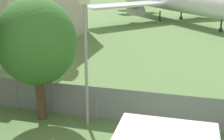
{
  "coord_description": "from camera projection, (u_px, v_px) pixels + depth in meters",
  "views": [
    {
      "loc": [
        7.7,
        -5.94,
        8.18
      ],
      "look_at": [
        2.69,
        12.58,
        2.0
      ],
      "focal_mm": 50.0,
      "sensor_mm": 36.0,
      "label": 1
    }
  ],
  "objects": [
    {
      "name": "perimeter_fence",
      "position": [
        55.0,
        98.0,
        18.39
      ],
      "size": [
        56.07,
        0.07,
        1.93
      ],
      "color": "gray",
      "rests_on": "ground"
    },
    {
      "name": "airplane",
      "position": [
        176.0,
        0.0,
        50.89
      ],
      "size": [
        28.32,
        31.71,
        10.87
      ],
      "rotation": [
        0.0,
        0.0,
        -0.85
      ],
      "color": "silver",
      "rests_on": "ground"
    },
    {
      "name": "tree_left_of_cabin",
      "position": [
        37.0,
        42.0,
        16.62
      ],
      "size": [
        4.29,
        4.29,
        6.89
      ],
      "color": "#4C3823",
      "rests_on": "ground"
    },
    {
      "name": "light_mast",
      "position": [
        86.0,
        49.0,
        15.91
      ],
      "size": [
        0.44,
        0.44,
        6.95
      ],
      "color": "#99999E",
      "rests_on": "ground"
    }
  ]
}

